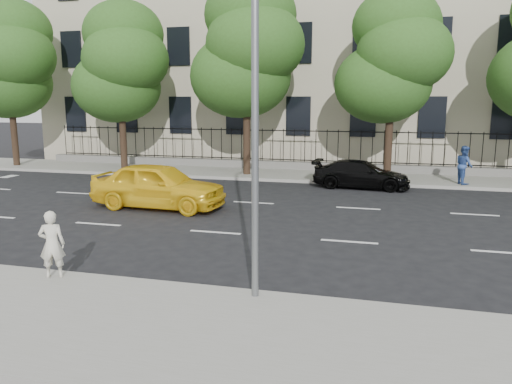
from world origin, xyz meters
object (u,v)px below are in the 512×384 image
Objects in this scene: street_light at (262,37)px; black_sedan at (361,174)px; yellow_taxi at (158,185)px; woman_near at (52,244)px.

black_sedan is (1.36, 13.15, -4.52)m from street_light.
yellow_taxi is 7.70m from woman_near.
woman_near is (-5.88, -13.78, 0.27)m from black_sedan.
woman_near is at bearing -168.34° from yellow_taxi.
street_light is 1.87× the size of black_sedan.
woman_near is at bearing 160.72° from black_sedan.
yellow_taxi is (-5.64, 6.99, -4.30)m from street_light.
street_light is 13.97m from black_sedan.
street_light is at bearing -137.80° from yellow_taxi.
street_light is at bearing 177.91° from black_sedan.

